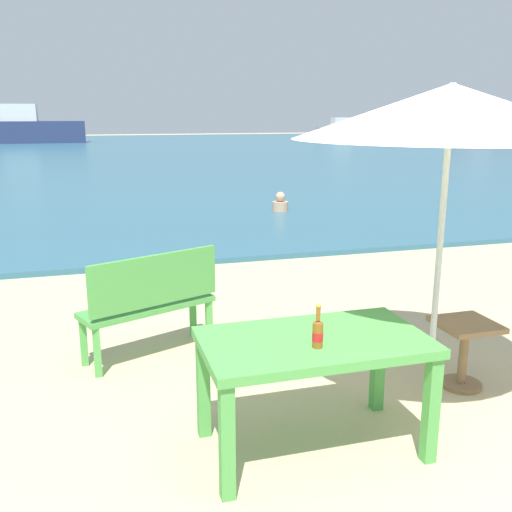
# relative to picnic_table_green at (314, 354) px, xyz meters

# --- Properties ---
(ground_plane) EXTENTS (120.00, 120.00, 0.00)m
(ground_plane) POSITION_rel_picnic_table_green_xyz_m (0.82, -0.28, -0.65)
(ground_plane) COLOR #C6B287
(sea_water) EXTENTS (120.00, 50.00, 0.08)m
(sea_water) POSITION_rel_picnic_table_green_xyz_m (0.82, 29.72, -0.61)
(sea_water) COLOR #2D6075
(sea_water) RESTS_ON ground_plane
(picnic_table_green) EXTENTS (1.40, 0.80, 0.76)m
(picnic_table_green) POSITION_rel_picnic_table_green_xyz_m (0.00, 0.00, 0.00)
(picnic_table_green) COLOR #4C9E47
(picnic_table_green) RESTS_ON ground_plane
(beer_bottle_amber) EXTENTS (0.07, 0.07, 0.26)m
(beer_bottle_amber) POSITION_rel_picnic_table_green_xyz_m (-0.04, -0.15, 0.20)
(beer_bottle_amber) COLOR brown
(beer_bottle_amber) RESTS_ON picnic_table_green
(patio_umbrella) EXTENTS (2.10, 2.10, 2.30)m
(patio_umbrella) POSITION_rel_picnic_table_green_xyz_m (1.04, 0.29, 1.47)
(patio_umbrella) COLOR silver
(patio_umbrella) RESTS_ON ground_plane
(side_table_wood) EXTENTS (0.44, 0.44, 0.54)m
(side_table_wood) POSITION_rel_picnic_table_green_xyz_m (1.46, 0.47, -0.30)
(side_table_wood) COLOR olive
(side_table_wood) RESTS_ON ground_plane
(bench_green_left) EXTENTS (1.25, 0.79, 0.95)m
(bench_green_left) POSITION_rel_picnic_table_green_xyz_m (-0.83, 1.73, -0.11)
(bench_green_left) COLOR #4C9E47
(bench_green_left) RESTS_ON ground_plane
(swimmer_person) EXTENTS (0.34, 0.34, 0.41)m
(swimmer_person) POSITION_rel_picnic_table_green_xyz_m (2.60, 8.44, -0.41)
(swimmer_person) COLOR tan
(swimmer_person) RESTS_ON sea_water
(boat_cargo_ship) EXTENTS (7.40, 2.02, 2.69)m
(boat_cargo_ship) POSITION_rel_picnic_table_green_xyz_m (-5.23, 41.17, 0.40)
(boat_cargo_ship) COLOR navy
(boat_cargo_ship) RESTS_ON sea_water
(boat_ferry) EXTENTS (6.10, 1.66, 2.22)m
(boat_ferry) POSITION_rel_picnic_table_green_xyz_m (30.17, 38.14, 0.23)
(boat_ferry) COLOR maroon
(boat_ferry) RESTS_ON sea_water
(boat_barge) EXTENTS (4.74, 1.29, 1.72)m
(boat_barge) POSITION_rel_picnic_table_green_xyz_m (18.82, 40.42, 0.05)
(boat_barge) COLOR gray
(boat_barge) RESTS_ON sea_water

